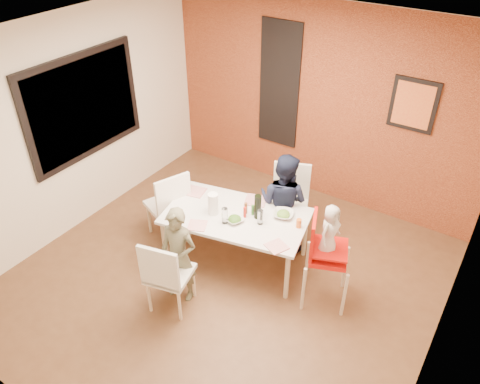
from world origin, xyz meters
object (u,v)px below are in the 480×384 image
Objects in this scene: chair_far at (290,198)px; child_near at (179,255)px; dining_table at (236,219)px; toddler at (330,231)px; wine_bottle at (258,207)px; chair_near at (166,273)px; high_chair at (324,252)px; chair_left at (170,203)px; child_far at (283,202)px; paper_towel_roll at (213,204)px.

child_near is at bearing -127.83° from chair_far.
toddler is (1.13, 0.01, 0.33)m from dining_table.
chair_near is at bearing -109.18° from wine_bottle.
high_chair is (1.10, -0.01, 0.04)m from dining_table.
chair_near is 0.95× the size of chair_left.
toddler reaches higher than chair_near.
child_far is at bearing 60.98° from dining_table.
chair_left is (-0.74, 0.95, 0.03)m from chair_near.
toddler is 2.24× the size of paper_towel_roll.
child_near is 4.33× the size of paper_towel_roll.
chair_left is at bearing 101.72° from toddler.
paper_towel_roll is at bearing -155.53° from wine_bottle.
chair_left is at bearing -164.30° from chair_far.
child_near reaches higher than dining_table.
child_far is (0.50, 1.37, 0.07)m from child_near.
child_far reaches higher than dining_table.
chair_far is at bearing -84.23° from child_far.
child_far is 0.50m from wine_bottle.
paper_towel_roll is at bearing 110.98° from chair_left.
high_chair is (2.01, 0.09, 0.11)m from chair_left.
chair_far is 1.65× the size of toddler.
high_chair is 1.35m from paper_towel_roll.
child_far reaches higher than chair_far.
chair_left is 1.01m from child_near.
child_far is at bearing 59.70° from child_near.
dining_table is 6.65× the size of paper_towel_roll.
dining_table is at bearing -157.36° from wine_bottle.
dining_table is 1.54× the size of child_near.
wine_bottle is (1.14, 0.20, 0.28)m from chair_left.
chair_left is (-1.19, -0.91, -0.00)m from chair_far.
high_chair is at bearing -7.07° from wine_bottle.
toddler is (0.82, -0.55, 0.30)m from child_far.
chair_left is 0.90× the size of high_chair.
dining_table is 1.80× the size of chair_left.
chair_far is 0.85× the size of child_near.
high_chair is 0.90m from wine_bottle.
wine_bottle is at bearing -122.64° from chair_near.
wine_bottle is (-0.08, -0.46, 0.18)m from child_far.
toddler is at bearing -5.69° from wine_bottle.
wine_bottle is 1.12× the size of paper_towel_roll.
child_near is at bearing -114.79° from wine_bottle.
high_chair reaches higher than dining_table.
child_far is 4.32× the size of wine_bottle.
child_far reaches higher than high_chair.
child_far is (0.31, 0.56, 0.03)m from dining_table.
chair_far is 1.68m from child_near.
chair_far is 0.76× the size of child_far.
child_near reaches higher than chair_near.
child_far reaches higher than wine_bottle.
child_near is at bearing 67.38° from chair_left.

